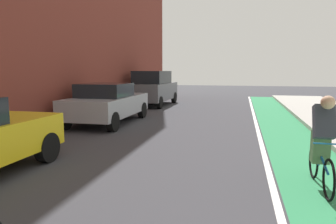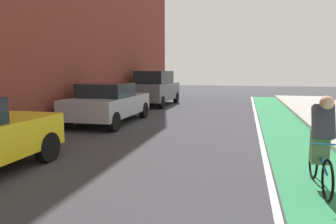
# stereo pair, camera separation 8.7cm
# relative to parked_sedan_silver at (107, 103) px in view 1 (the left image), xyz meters

# --- Properties ---
(ground_plane) EXTENTS (71.82, 71.82, 0.00)m
(ground_plane) POSITION_rel_parked_sedan_silver_xyz_m (3.10, -4.56, -0.79)
(ground_plane) COLOR #38383D
(bike_lane_paint) EXTENTS (1.60, 32.65, 0.00)m
(bike_lane_paint) POSITION_rel_parked_sedan_silver_xyz_m (6.46, -2.56, -0.78)
(bike_lane_paint) COLOR #2D8451
(bike_lane_paint) RESTS_ON ground
(lane_divider_stripe) EXTENTS (0.12, 32.65, 0.00)m
(lane_divider_stripe) POSITION_rel_parked_sedan_silver_xyz_m (5.56, -2.56, -0.78)
(lane_divider_stripe) COLOR white
(lane_divider_stripe) RESTS_ON ground
(parked_sedan_silver) EXTENTS (2.00, 4.26, 1.53)m
(parked_sedan_silver) POSITION_rel_parked_sedan_silver_xyz_m (0.00, 0.00, 0.00)
(parked_sedan_silver) COLOR #9EA0A8
(parked_sedan_silver) RESTS_ON ground
(parked_suv_gray) EXTENTS (2.00, 4.30, 1.98)m
(parked_suv_gray) POSITION_rel_parked_sedan_silver_xyz_m (-0.00, 6.35, 0.23)
(parked_suv_gray) COLOR #595B60
(parked_suv_gray) RESTS_ON ground
(cyclist_trailing) EXTENTS (0.48, 1.71, 1.61)m
(cyclist_trailing) POSITION_rel_parked_sedan_silver_xyz_m (6.34, -5.30, 0.02)
(cyclist_trailing) COLOR black
(cyclist_trailing) RESTS_ON ground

